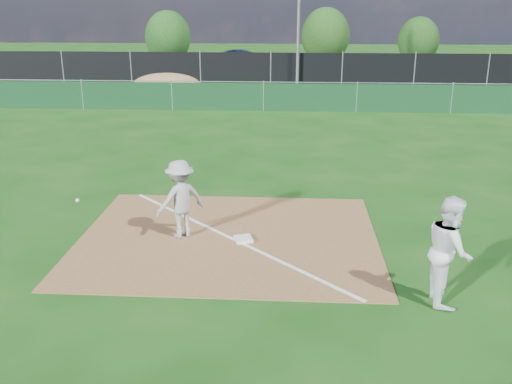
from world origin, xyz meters
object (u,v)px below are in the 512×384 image
(runner, at_px, (449,250))
(tree_right, at_px, (418,41))
(car_mid, at_px, (246,62))
(car_right, at_px, (353,65))
(tree_left, at_px, (168,37))
(first_base, at_px, (243,239))
(tree_mid, at_px, (325,36))
(car_left, at_px, (153,63))
(play_at_first, at_px, (180,199))
(light_pole, at_px, (299,11))

(runner, height_order, tree_right, tree_right)
(car_mid, relative_size, tree_right, 1.28)
(tree_right, bearing_deg, runner, -100.63)
(runner, relative_size, car_right, 0.42)
(runner, relative_size, tree_left, 0.45)
(runner, distance_m, car_right, 29.50)
(first_base, bearing_deg, car_right, 79.96)
(car_mid, bearing_deg, tree_left, 31.19)
(tree_mid, bearing_deg, tree_left, -177.58)
(car_mid, xyz_separation_m, tree_mid, (5.40, 4.90, 1.38))
(tree_mid, bearing_deg, car_left, -153.24)
(play_at_first, distance_m, car_mid, 27.42)
(car_left, distance_m, car_mid, 6.08)
(play_at_first, bearing_deg, light_pole, 83.53)
(tree_mid, bearing_deg, play_at_first, -97.98)
(play_at_first, distance_m, car_left, 27.43)
(light_pole, height_order, tree_left, light_pole)
(tree_mid, relative_size, tree_right, 1.18)
(car_left, height_order, tree_left, tree_left)
(car_left, distance_m, tree_mid, 12.86)
(car_left, bearing_deg, tree_mid, -73.35)
(car_mid, bearing_deg, first_base, 161.73)
(play_at_first, xyz_separation_m, car_mid, (-0.87, 27.40, -0.08))
(tree_left, relative_size, tree_right, 1.12)
(first_base, bearing_deg, car_left, 106.99)
(first_base, bearing_deg, tree_mid, 84.28)
(light_pole, distance_m, tree_left, 13.95)
(tree_right, bearing_deg, play_at_first, -109.06)
(car_right, distance_m, tree_right, 7.51)
(first_base, xyz_separation_m, tree_right, (9.96, 32.68, 1.74))
(car_right, bearing_deg, tree_mid, -0.03)
(car_left, distance_m, car_right, 13.02)
(runner, bearing_deg, car_right, -0.43)
(play_at_first, height_order, tree_mid, tree_mid)
(play_at_first, height_order, car_left, play_at_first)
(first_base, distance_m, car_left, 27.94)
(runner, distance_m, tree_left, 36.07)
(runner, relative_size, car_left, 0.42)
(car_right, relative_size, tree_right, 1.22)
(first_base, height_order, tree_left, tree_left)
(car_right, bearing_deg, first_base, 152.79)
(play_at_first, xyz_separation_m, car_left, (-6.89, 26.55, -0.08))
(tree_left, bearing_deg, car_right, -19.66)
(first_base, relative_size, runner, 0.19)
(car_right, relative_size, tree_mid, 1.03)
(first_base, height_order, tree_right, tree_right)
(tree_right, bearing_deg, car_mid, -157.09)
(car_left, bearing_deg, car_mid, -92.02)
(car_mid, xyz_separation_m, tree_right, (12.11, 5.12, 1.05))
(car_mid, distance_m, tree_right, 13.19)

